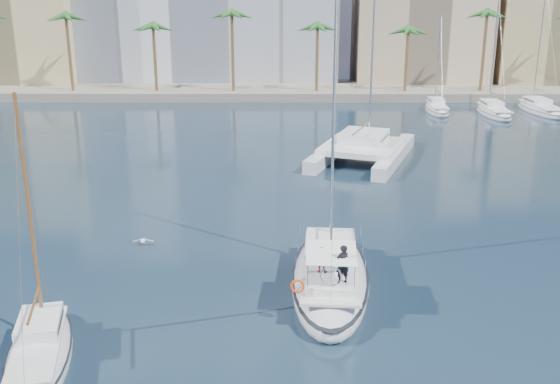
{
  "coord_description": "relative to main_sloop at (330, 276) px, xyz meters",
  "views": [
    {
      "loc": [
        0.71,
        -31.09,
        13.81
      ],
      "look_at": [
        0.51,
        1.5,
        3.61
      ],
      "focal_mm": 40.0,
      "sensor_mm": 36.0,
      "label": 1
    }
  ],
  "objects": [
    {
      "name": "building_beige",
      "position": [
        18.97,
        72.7,
        9.46
      ],
      "size": [
        20.0,
        14.0,
        20.0
      ],
      "primitive_type": "cube",
      "color": "#C6AD8E",
      "rests_on": "ground"
    },
    {
      "name": "catamaran",
      "position": [
        4.7,
        25.53,
        0.65
      ],
      "size": [
        11.19,
        15.28,
        19.84
      ],
      "rotation": [
        0.0,
        0.0,
        -0.35
      ],
      "color": "silver",
      "rests_on": "ground"
    },
    {
      "name": "moored_yacht_a",
      "position": [
        16.97,
        49.7,
        -0.54
      ],
      "size": [
        3.37,
        9.52,
        11.9
      ],
      "primitive_type": null,
      "rotation": [
        0.0,
        0.0,
        -0.07
      ],
      "color": "silver",
      "rests_on": "ground"
    },
    {
      "name": "moored_yacht_c",
      "position": [
        29.97,
        49.7,
        -0.54
      ],
      "size": [
        3.98,
        12.33,
        15.54
      ],
      "primitive_type": null,
      "rotation": [
        0.0,
        0.0,
        0.03
      ],
      "color": "silver",
      "rests_on": "ground"
    },
    {
      "name": "palm_centre",
      "position": [
        -3.03,
        59.7,
        9.74
      ],
      "size": [
        3.6,
        3.6,
        12.3
      ],
      "color": "brown",
      "rests_on": "ground"
    },
    {
      "name": "building_tan_left",
      "position": [
        -45.03,
        71.7,
        10.46
      ],
      "size": [
        22.0,
        14.0,
        22.0
      ],
      "primitive_type": "cube",
      "color": "tan",
      "rests_on": "ground"
    },
    {
      "name": "moored_yacht_b",
      "position": [
        23.47,
        47.7,
        -0.54
      ],
      "size": [
        3.32,
        10.83,
        13.72
      ],
      "primitive_type": null,
      "rotation": [
        0.0,
        0.0,
        -0.02
      ],
      "color": "silver",
      "rests_on": "ground"
    },
    {
      "name": "building_tan_right",
      "position": [
        38.97,
        70.7,
        8.46
      ],
      "size": [
        18.0,
        12.0,
        18.0
      ],
      "primitive_type": "cube",
      "color": "tan",
      "rests_on": "ground"
    },
    {
      "name": "ground",
      "position": [
        -3.03,
        2.7,
        -0.54
      ],
      "size": [
        160.0,
        160.0,
        0.0
      ],
      "primitive_type": "plane",
      "color": "black",
      "rests_on": "ground"
    },
    {
      "name": "seagull",
      "position": [
        -10.48,
        5.23,
        -0.23
      ],
      "size": [
        1.22,
        0.53,
        0.23
      ],
      "color": "silver",
      "rests_on": "ground"
    },
    {
      "name": "palm_right",
      "position": [
        30.97,
        59.7,
        9.74
      ],
      "size": [
        3.6,
        3.6,
        12.3
      ],
      "color": "brown",
      "rests_on": "ground"
    },
    {
      "name": "quay",
      "position": [
        -3.03,
        63.7,
        0.06
      ],
      "size": [
        120.0,
        14.0,
        1.2
      ],
      "primitive_type": "cube",
      "color": "gray",
      "rests_on": "ground"
    },
    {
      "name": "small_sloop",
      "position": [
        -11.95,
        -6.88,
        -0.13
      ],
      "size": [
        4.14,
        8.07,
        11.09
      ],
      "rotation": [
        0.0,
        0.0,
        0.23
      ],
      "color": "silver",
      "rests_on": "ground"
    },
    {
      "name": "main_sloop",
      "position": [
        0.0,
        0.0,
        0.0
      ],
      "size": [
        4.59,
        12.11,
        17.63
      ],
      "rotation": [
        0.0,
        0.0,
        -0.07
      ],
      "color": "silver",
      "rests_on": "ground"
    },
    {
      "name": "palm_left",
      "position": [
        -37.03,
        59.7,
        9.74
      ],
      "size": [
        3.6,
        3.6,
        12.3
      ],
      "color": "brown",
      "rests_on": "ground"
    }
  ]
}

